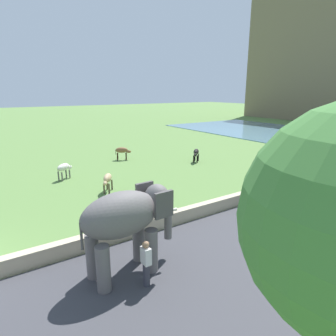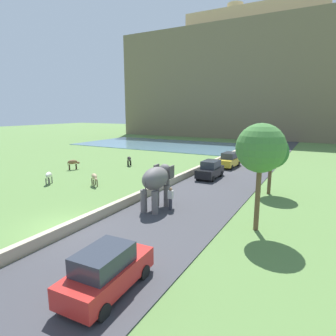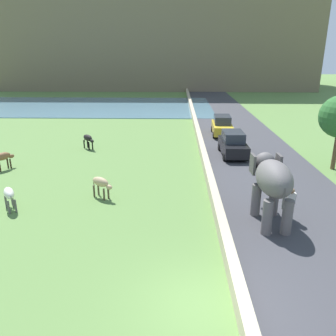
{
  "view_description": "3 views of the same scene",
  "coord_description": "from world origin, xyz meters",
  "px_view_note": "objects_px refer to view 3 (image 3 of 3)",
  "views": [
    {
      "loc": [
        11.39,
        1.77,
        6.1
      ],
      "look_at": [
        -1.52,
        10.35,
        1.91
      ],
      "focal_mm": 30.8,
      "sensor_mm": 36.0,
      "label": 1
    },
    {
      "loc": [
        13.2,
        -10.85,
        6.72
      ],
      "look_at": [
        1.81,
        9.98,
        1.95
      ],
      "focal_mm": 30.56,
      "sensor_mm": 36.0,
      "label": 2
    },
    {
      "loc": [
        -0.79,
        -8.43,
        7.41
      ],
      "look_at": [
        -1.23,
        9.54,
        1.18
      ],
      "focal_mm": 36.19,
      "sensor_mm": 36.0,
      "label": 3
    }
  ],
  "objects_px": {
    "cow_white": "(9,194)",
    "cow_black": "(88,139)",
    "car_black": "(233,144)",
    "cow_brown": "(3,157)",
    "elephant": "(272,181)",
    "person_beside_elephant": "(291,204)",
    "cow_tan": "(101,183)",
    "car_yellow": "(222,126)"
  },
  "relations": [
    {
      "from": "car_black",
      "to": "cow_white",
      "type": "xyz_separation_m",
      "value": [
        -12.32,
        -9.39,
        -0.06
      ]
    },
    {
      "from": "cow_tan",
      "to": "cow_black",
      "type": "bearing_deg",
      "value": 107.89
    },
    {
      "from": "cow_tan",
      "to": "cow_white",
      "type": "bearing_deg",
      "value": -159.99
    },
    {
      "from": "cow_black",
      "to": "cow_tan",
      "type": "bearing_deg",
      "value": -72.11
    },
    {
      "from": "person_beside_elephant",
      "to": "car_black",
      "type": "relative_size",
      "value": 0.41
    },
    {
      "from": "elephant",
      "to": "cow_black",
      "type": "relative_size",
      "value": 2.83
    },
    {
      "from": "car_black",
      "to": "cow_brown",
      "type": "distance_m",
      "value": 15.89
    },
    {
      "from": "elephant",
      "to": "cow_black",
      "type": "xyz_separation_m",
      "value": [
        -11.17,
        11.98,
        -1.2
      ]
    },
    {
      "from": "cow_black",
      "to": "person_beside_elephant",
      "type": "bearing_deg",
      "value": -44.27
    },
    {
      "from": "car_yellow",
      "to": "cow_brown",
      "type": "height_order",
      "value": "car_yellow"
    },
    {
      "from": "car_yellow",
      "to": "cow_white",
      "type": "relative_size",
      "value": 3.06
    },
    {
      "from": "car_yellow",
      "to": "cow_tan",
      "type": "distance_m",
      "value": 16.48
    },
    {
      "from": "cow_brown",
      "to": "cow_black",
      "type": "distance_m",
      "value": 6.63
    },
    {
      "from": "cow_brown",
      "to": "cow_black",
      "type": "height_order",
      "value": "same"
    },
    {
      "from": "cow_brown",
      "to": "cow_white",
      "type": "bearing_deg",
      "value": -61.76
    },
    {
      "from": "person_beside_elephant",
      "to": "cow_black",
      "type": "distance_m",
      "value": 16.98
    },
    {
      "from": "car_yellow",
      "to": "cow_white",
      "type": "bearing_deg",
      "value": -127.86
    },
    {
      "from": "car_black",
      "to": "cow_black",
      "type": "xyz_separation_m",
      "value": [
        -11.18,
        1.57,
        -0.06
      ]
    },
    {
      "from": "person_beside_elephant",
      "to": "cow_black",
      "type": "xyz_separation_m",
      "value": [
        -12.16,
        11.85,
        -0.04
      ]
    },
    {
      "from": "cow_white",
      "to": "cow_tan",
      "type": "height_order",
      "value": "same"
    },
    {
      "from": "cow_tan",
      "to": "cow_brown",
      "type": "distance_m",
      "value": 8.59
    },
    {
      "from": "elephant",
      "to": "cow_tan",
      "type": "xyz_separation_m",
      "value": [
        -8.12,
        2.55,
        -1.2
      ]
    },
    {
      "from": "cow_white",
      "to": "cow_black",
      "type": "height_order",
      "value": "same"
    },
    {
      "from": "car_black",
      "to": "cow_brown",
      "type": "bearing_deg",
      "value": -167.46
    },
    {
      "from": "elephant",
      "to": "cow_white",
      "type": "bearing_deg",
      "value": 175.26
    },
    {
      "from": "person_beside_elephant",
      "to": "cow_tan",
      "type": "height_order",
      "value": "person_beside_elephant"
    },
    {
      "from": "car_black",
      "to": "cow_tan",
      "type": "xyz_separation_m",
      "value": [
        -8.13,
        -7.86,
        -0.06
      ]
    },
    {
      "from": "person_beside_elephant",
      "to": "car_yellow",
      "type": "relative_size",
      "value": 0.4
    },
    {
      "from": "car_black",
      "to": "cow_black",
      "type": "relative_size",
      "value": 3.25
    },
    {
      "from": "person_beside_elephant",
      "to": "cow_tan",
      "type": "bearing_deg",
      "value": 165.14
    },
    {
      "from": "person_beside_elephant",
      "to": "cow_white",
      "type": "distance_m",
      "value": 13.33
    },
    {
      "from": "person_beside_elephant",
      "to": "cow_brown",
      "type": "height_order",
      "value": "person_beside_elephant"
    },
    {
      "from": "person_beside_elephant",
      "to": "cow_brown",
      "type": "relative_size",
      "value": 1.19
    },
    {
      "from": "cow_black",
      "to": "car_black",
      "type": "bearing_deg",
      "value": -8.0
    },
    {
      "from": "cow_tan",
      "to": "cow_brown",
      "type": "xyz_separation_m",
      "value": [
        -7.38,
        4.41,
        0.0
      ]
    },
    {
      "from": "elephant",
      "to": "cow_brown",
      "type": "height_order",
      "value": "elephant"
    },
    {
      "from": "person_beside_elephant",
      "to": "car_yellow",
      "type": "distance_m",
      "value": 16.77
    },
    {
      "from": "elephant",
      "to": "car_yellow",
      "type": "bearing_deg",
      "value": 89.96
    },
    {
      "from": "elephant",
      "to": "cow_black",
      "type": "height_order",
      "value": "elephant"
    },
    {
      "from": "cow_tan",
      "to": "car_black",
      "type": "bearing_deg",
      "value": 44.03
    },
    {
      "from": "car_yellow",
      "to": "cow_brown",
      "type": "bearing_deg",
      "value": -147.42
    },
    {
      "from": "cow_white",
      "to": "cow_brown",
      "type": "xyz_separation_m",
      "value": [
        -3.19,
        5.94,
        0.0
      ]
    }
  ]
}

